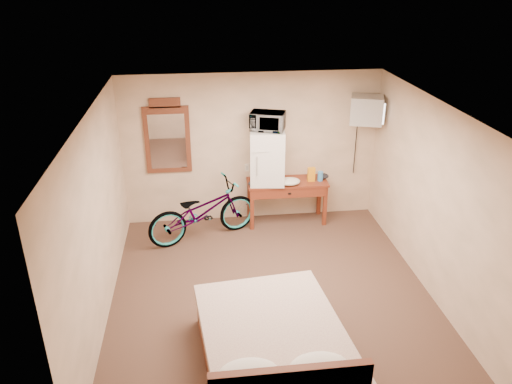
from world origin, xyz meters
TOP-DOWN VIEW (x-y plane):
  - room at (-0.00, 0.00)m, footprint 4.60×4.64m
  - desk at (0.56, 2.00)m, footprint 1.33×0.53m
  - mini_fridge at (0.22, 2.04)m, footprint 0.60×0.58m
  - microwave at (0.22, 2.04)m, footprint 0.61×0.50m
  - snack_bag at (0.95, 1.99)m, footprint 0.12×0.08m
  - blue_cup at (1.11, 1.99)m, footprint 0.09×0.09m
  - cloth_cream at (0.57, 1.89)m, footprint 0.35×0.27m
  - cloth_dark_a at (0.02, 1.90)m, footprint 0.24×0.18m
  - cloth_dark_b at (1.17, 2.07)m, footprint 0.19×0.16m
  - crt_television at (1.80, 2.02)m, footprint 0.60×0.65m
  - wall_mirror at (-1.35, 2.27)m, footprint 0.72×0.04m
  - bicycle at (-0.85, 1.65)m, footprint 1.90×1.23m
  - bed at (-0.18, -1.38)m, footprint 1.65×2.08m

SIDE VIEW (x-z plane):
  - bed at x=-0.18m, z-range -0.15..0.75m
  - bicycle at x=-0.85m, z-range 0.00..0.94m
  - desk at x=0.56m, z-range 0.25..1.00m
  - cloth_dark_b at x=1.17m, z-range 0.75..0.84m
  - cloth_dark_a at x=0.02m, z-range 0.75..0.84m
  - cloth_cream at x=0.57m, z-range 0.75..0.86m
  - blue_cup at x=1.11m, z-range 0.75..0.91m
  - snack_bag at x=0.95m, z-range 0.75..0.99m
  - mini_fridge at x=0.22m, z-range 0.75..1.64m
  - room at x=0.00m, z-range 0.00..2.50m
  - wall_mirror at x=-1.35m, z-range 0.89..2.12m
  - microwave at x=0.22m, z-range 1.64..1.93m
  - crt_television at x=1.80m, z-range 1.70..2.14m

